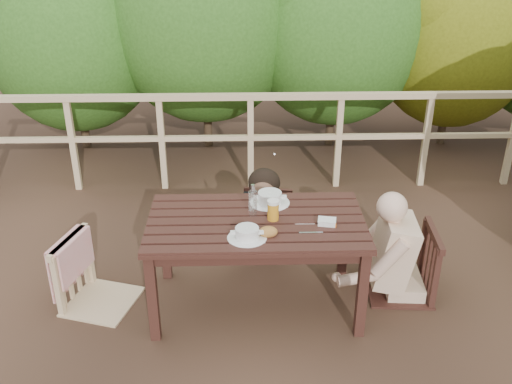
{
  "coord_description": "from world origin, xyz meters",
  "views": [
    {
      "loc": [
        -0.1,
        -3.48,
        2.65
      ],
      "look_at": [
        0.0,
        0.05,
        0.9
      ],
      "focal_mm": 40.41,
      "sensor_mm": 36.0,
      "label": 1
    }
  ],
  "objects_px": {
    "chair_right": "(405,235)",
    "bread_roll": "(268,232)",
    "table": "(256,264)",
    "beer_glass": "(273,211)",
    "butter_tub": "(327,223)",
    "bottle": "(253,201)",
    "chair_left": "(95,247)",
    "soup_near": "(247,234)",
    "diner_right": "(412,212)",
    "chair_far": "(266,201)",
    "soup_far": "(270,198)",
    "woman": "(266,182)"
  },
  "relations": [
    {
      "from": "butter_tub",
      "to": "bottle",
      "type": "bearing_deg",
      "value": 173.93
    },
    {
      "from": "bread_roll",
      "to": "butter_tub",
      "type": "distance_m",
      "value": 0.43
    },
    {
      "from": "beer_glass",
      "to": "table",
      "type": "bearing_deg",
      "value": -178.45
    },
    {
      "from": "chair_left",
      "to": "soup_near",
      "type": "relative_size",
      "value": 3.74
    },
    {
      "from": "chair_far",
      "to": "soup_far",
      "type": "bearing_deg",
      "value": -81.54
    },
    {
      "from": "woman",
      "to": "bread_roll",
      "type": "bearing_deg",
      "value": 96.66
    },
    {
      "from": "chair_left",
      "to": "diner_right",
      "type": "relative_size",
      "value": 0.72
    },
    {
      "from": "beer_glass",
      "to": "butter_tub",
      "type": "distance_m",
      "value": 0.38
    },
    {
      "from": "chair_right",
      "to": "bottle",
      "type": "distance_m",
      "value": 1.17
    },
    {
      "from": "table",
      "to": "woman",
      "type": "height_order",
      "value": "woman"
    },
    {
      "from": "soup_far",
      "to": "diner_right",
      "type": "bearing_deg",
      "value": -6.93
    },
    {
      "from": "soup_far",
      "to": "table",
      "type": "bearing_deg",
      "value": -112.58
    },
    {
      "from": "chair_left",
      "to": "beer_glass",
      "type": "height_order",
      "value": "chair_left"
    },
    {
      "from": "bread_roll",
      "to": "woman",
      "type": "bearing_deg",
      "value": 88.23
    },
    {
      "from": "bread_roll",
      "to": "butter_tub",
      "type": "relative_size",
      "value": 1.02
    },
    {
      "from": "diner_right",
      "to": "chair_left",
      "type": "bearing_deg",
      "value": 96.79
    },
    {
      "from": "diner_right",
      "to": "butter_tub",
      "type": "bearing_deg",
      "value": 112.17
    },
    {
      "from": "chair_far",
      "to": "woman",
      "type": "height_order",
      "value": "woman"
    },
    {
      "from": "chair_far",
      "to": "soup_near",
      "type": "height_order",
      "value": "chair_far"
    },
    {
      "from": "bottle",
      "to": "butter_tub",
      "type": "height_order",
      "value": "bottle"
    },
    {
      "from": "chair_left",
      "to": "beer_glass",
      "type": "bearing_deg",
      "value": -74.47
    },
    {
      "from": "chair_left",
      "to": "soup_near",
      "type": "xyz_separation_m",
      "value": [
        1.08,
        -0.27,
        0.25
      ]
    },
    {
      "from": "woman",
      "to": "bread_roll",
      "type": "height_order",
      "value": "woman"
    },
    {
      "from": "soup_far",
      "to": "beer_glass",
      "type": "bearing_deg",
      "value": -87.79
    },
    {
      "from": "chair_right",
      "to": "diner_right",
      "type": "bearing_deg",
      "value": 94.42
    },
    {
      "from": "soup_far",
      "to": "butter_tub",
      "type": "height_order",
      "value": "soup_far"
    },
    {
      "from": "table",
      "to": "diner_right",
      "type": "xyz_separation_m",
      "value": [
        1.13,
        0.13,
        0.33
      ]
    },
    {
      "from": "bread_roll",
      "to": "beer_glass",
      "type": "height_order",
      "value": "beer_glass"
    },
    {
      "from": "table",
      "to": "chair_left",
      "type": "distance_m",
      "value": 1.16
    },
    {
      "from": "table",
      "to": "beer_glass",
      "type": "relative_size",
      "value": 9.4
    },
    {
      "from": "chair_left",
      "to": "soup_far",
      "type": "height_order",
      "value": "chair_left"
    },
    {
      "from": "soup_near",
      "to": "beer_glass",
      "type": "relative_size",
      "value": 1.64
    },
    {
      "from": "soup_near",
      "to": "beer_glass",
      "type": "bearing_deg",
      "value": 52.66
    },
    {
      "from": "woman",
      "to": "bread_roll",
      "type": "xyz_separation_m",
      "value": [
        -0.03,
        -1.06,
        0.14
      ]
    },
    {
      "from": "chair_left",
      "to": "bottle",
      "type": "xyz_separation_m",
      "value": [
        1.13,
        0.04,
        0.33
      ]
    },
    {
      "from": "soup_far",
      "to": "butter_tub",
      "type": "distance_m",
      "value": 0.5
    },
    {
      "from": "chair_left",
      "to": "woman",
      "type": "distance_m",
      "value": 1.5
    },
    {
      "from": "diner_right",
      "to": "bread_roll",
      "type": "xyz_separation_m",
      "value": [
        -1.05,
        -0.34,
        0.05
      ]
    },
    {
      "from": "butter_tub",
      "to": "woman",
      "type": "bearing_deg",
      "value": 122.96
    },
    {
      "from": "bread_roll",
      "to": "butter_tub",
      "type": "height_order",
      "value": "bread_roll"
    },
    {
      "from": "chair_far",
      "to": "bottle",
      "type": "relative_size",
      "value": 3.47
    },
    {
      "from": "chair_far",
      "to": "bread_roll",
      "type": "xyz_separation_m",
      "value": [
        -0.03,
        -1.04,
        0.31
      ]
    },
    {
      "from": "table",
      "to": "beer_glass",
      "type": "xyz_separation_m",
      "value": [
        0.12,
        0.0,
        0.43
      ]
    },
    {
      "from": "chair_right",
      "to": "bread_roll",
      "type": "bearing_deg",
      "value": -67.36
    },
    {
      "from": "chair_left",
      "to": "butter_tub",
      "type": "xyz_separation_m",
      "value": [
        1.63,
        -0.11,
        0.23
      ]
    },
    {
      "from": "chair_far",
      "to": "bread_roll",
      "type": "distance_m",
      "value": 1.08
    },
    {
      "from": "woman",
      "to": "diner_right",
      "type": "height_order",
      "value": "diner_right"
    },
    {
      "from": "chair_far",
      "to": "beer_glass",
      "type": "distance_m",
      "value": 0.9
    },
    {
      "from": "beer_glass",
      "to": "bottle",
      "type": "height_order",
      "value": "bottle"
    },
    {
      "from": "diner_right",
      "to": "bottle",
      "type": "height_order",
      "value": "diner_right"
    }
  ]
}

